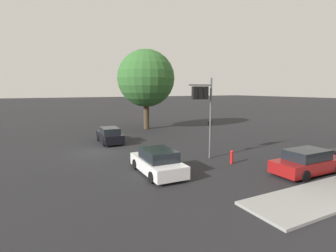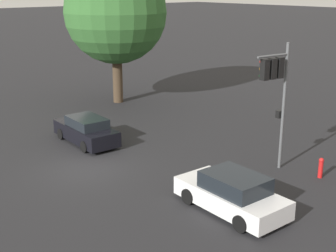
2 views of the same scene
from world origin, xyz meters
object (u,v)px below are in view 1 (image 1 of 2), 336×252
at_px(crossing_car_0, 110,135).
at_px(fire_hydrant, 232,157).
at_px(traffic_signal, 203,101).
at_px(parked_car_0, 308,162).
at_px(street_tree, 146,78).
at_px(crossing_car_1, 158,162).

height_order(crossing_car_0, fire_hydrant, crossing_car_0).
bearing_deg(fire_hydrant, traffic_signal, -152.96).
xyz_separation_m(traffic_signal, crossing_car_0, (-8.76, -4.38, -3.47)).
bearing_deg(parked_car_0, crossing_car_0, 119.46).
height_order(street_tree, parked_car_0, street_tree).
distance_m(crossing_car_0, fire_hydrant, 12.03).
relative_size(traffic_signal, crossing_car_0, 1.30).
xyz_separation_m(street_tree, crossing_car_1, (16.79, -6.35, -5.60)).
xyz_separation_m(parked_car_0, fire_hydrant, (-3.69, -2.60, -0.20)).
relative_size(crossing_car_0, fire_hydrant, 4.81).
bearing_deg(street_tree, fire_hydrant, -3.49).
height_order(crossing_car_0, parked_car_0, parked_car_0).
height_order(crossing_car_0, crossing_car_1, crossing_car_1).
distance_m(crossing_car_1, parked_car_0, 8.89).
xyz_separation_m(street_tree, parked_car_0, (20.87, 1.55, -5.61)).
distance_m(crossing_car_1, fire_hydrant, 5.32).
xyz_separation_m(crossing_car_1, fire_hydrant, (0.40, 5.30, -0.21)).
relative_size(crossing_car_0, crossing_car_1, 0.99).
bearing_deg(street_tree, traffic_signal, -7.74).
relative_size(street_tree, crossing_car_0, 2.22).
xyz_separation_m(crossing_car_0, fire_hydrant, (10.75, 5.39, -0.19)).
bearing_deg(crossing_car_1, parked_car_0, -115.61).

